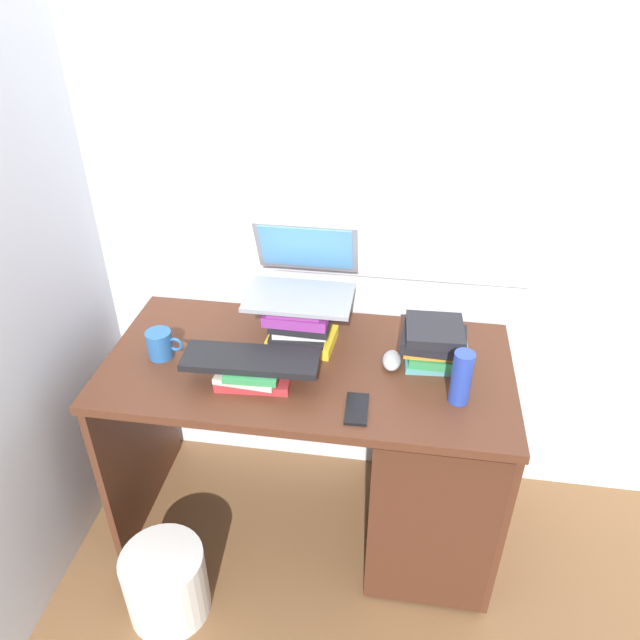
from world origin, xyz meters
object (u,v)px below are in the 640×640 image
object	(u,v)px
book_stack_side	(435,344)
laptop	(302,276)
keyboard	(251,360)
desk	(402,457)
book_stack_keyboard_riser	(253,373)
book_stack_tall	(300,321)
computer_mouse	(392,360)
water_bottle	(461,377)
mug	(160,344)
wastebasket	(166,583)
cell_phone	(357,409)

from	to	relation	value
book_stack_side	laptop	world-z (taller)	laptop
laptop	keyboard	xyz separation A→B (m)	(-0.11, -0.28, -0.15)
desk	book_stack_keyboard_riser	world-z (taller)	book_stack_keyboard_riser
laptop	book_stack_tall	bearing A→B (deg)	-89.04
desk	book_stack_side	distance (m)	0.44
computer_mouse	water_bottle	world-z (taller)	water_bottle
laptop	keyboard	size ratio (longest dim) A/B	0.82
book_stack_side	book_stack_keyboard_riser	bearing A→B (deg)	-161.56
keyboard	water_bottle	distance (m)	0.63
water_bottle	book_stack_side	bearing A→B (deg)	112.49
mug	book_stack_tall	bearing A→B (deg)	17.84
water_bottle	computer_mouse	bearing A→B (deg)	144.83
book_stack_tall	keyboard	world-z (taller)	book_stack_tall
desk	wastebasket	world-z (taller)	desk
desk	mug	size ratio (longest dim) A/B	10.92
computer_mouse	wastebasket	distance (m)	1.05
laptop	computer_mouse	xyz separation A→B (m)	(0.31, -0.13, -0.21)
desk	wastebasket	xyz separation A→B (m)	(-0.74, -0.41, -0.29)
computer_mouse	cell_phone	xyz separation A→B (m)	(-0.09, -0.24, -0.01)
laptop	water_bottle	size ratio (longest dim) A/B	1.99
book_stack_side	computer_mouse	world-z (taller)	book_stack_side
desk	book_stack_tall	xyz separation A→B (m)	(-0.38, 0.13, 0.44)
keyboard	desk	bearing A→B (deg)	8.00
desk	water_bottle	bearing A→B (deg)	-32.77
mug	cell_phone	bearing A→B (deg)	-14.46
cell_phone	water_bottle	bearing A→B (deg)	15.11
laptop	cell_phone	distance (m)	0.49
computer_mouse	wastebasket	bearing A→B (deg)	-145.71
desk	keyboard	bearing A→B (deg)	-169.77
book_stack_tall	desk	bearing A→B (deg)	-19.04
mug	wastebasket	size ratio (longest dim) A/B	0.45
book_stack_tall	wastebasket	distance (m)	0.98
book_stack_keyboard_riser	keyboard	distance (m)	0.05
book_stack_tall	computer_mouse	size ratio (longest dim) A/B	2.22
book_stack_side	wastebasket	xyz separation A→B (m)	(-0.81, -0.50, -0.71)
desk	cell_phone	distance (m)	0.43
laptop	keyboard	distance (m)	0.33
book_stack_keyboard_riser	laptop	size ratio (longest dim) A/B	0.68
book_stack_tall	book_stack_side	world-z (taller)	book_stack_tall
water_bottle	wastebasket	world-z (taller)	water_bottle
desk	cell_phone	world-z (taller)	cell_phone
desk	water_bottle	world-z (taller)	water_bottle
mug	water_bottle	bearing A→B (deg)	-4.80
laptop	keyboard	world-z (taller)	laptop
keyboard	wastebasket	distance (m)	0.83
water_bottle	cell_phone	distance (m)	0.32
mug	keyboard	bearing A→B (deg)	-13.30
mug	cell_phone	size ratio (longest dim) A/B	0.89
book_stack_side	keyboard	xyz separation A→B (m)	(-0.56, -0.18, 0.00)
book_stack_tall	book_stack_keyboard_riser	distance (m)	0.26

